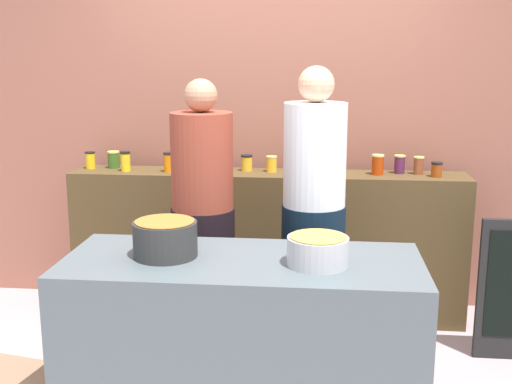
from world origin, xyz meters
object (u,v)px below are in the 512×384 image
at_px(preserve_jar_5, 272,164).
at_px(cook_in_cap, 313,233).
at_px(preserve_jar_4, 247,163).
at_px(preserve_jar_10, 437,169).
at_px(preserve_jar_6, 312,164).
at_px(cooking_pot_left, 165,239).
at_px(preserve_jar_3, 169,162).
at_px(preserve_jar_7, 378,165).
at_px(preserve_jar_1, 114,160).
at_px(preserve_jar_2, 125,161).
at_px(cook_with_tongs, 203,235).
at_px(preserve_jar_9, 419,165).
at_px(preserve_jar_0, 90,160).
at_px(cooking_pot_center, 318,251).
at_px(preserve_jar_8, 400,164).

xyz_separation_m(preserve_jar_5, cook_in_cap, (0.30, -0.70, -0.28)).
relative_size(preserve_jar_4, preserve_jar_10, 1.14).
relative_size(preserve_jar_6, cooking_pot_left, 0.41).
relative_size(preserve_jar_3, preserve_jar_6, 1.08).
relative_size(preserve_jar_4, cooking_pot_left, 0.36).
distance_m(preserve_jar_7, cooking_pot_left, 1.79).
bearing_deg(preserve_jar_1, preserve_jar_2, -42.49).
xyz_separation_m(preserve_jar_4, cook_with_tongs, (-0.18, -0.70, -0.32)).
bearing_deg(cook_with_tongs, preserve_jar_3, 119.85).
xyz_separation_m(preserve_jar_3, cooking_pot_left, (0.30, -1.35, -0.14)).
bearing_deg(preserve_jar_2, preserve_jar_4, 6.31).
xyz_separation_m(preserve_jar_3, preserve_jar_9, (1.69, 0.09, -0.01)).
xyz_separation_m(preserve_jar_2, cook_in_cap, (1.30, -0.63, -0.30)).
distance_m(preserve_jar_0, cooking_pot_left, 1.68).
bearing_deg(cooking_pot_center, preserve_jar_1, 133.73).
xyz_separation_m(preserve_jar_0, cook_with_tongs, (0.93, -0.68, -0.33)).
distance_m(preserve_jar_5, cooking_pot_center, 1.53).
bearing_deg(preserve_jar_4, preserve_jar_0, -179.05).
xyz_separation_m(preserve_jar_4, preserve_jar_6, (0.45, -0.04, 0.01)).
distance_m(preserve_jar_2, preserve_jar_6, 1.28).
bearing_deg(preserve_jar_0, preserve_jar_9, 0.24).
relative_size(preserve_jar_6, preserve_jar_9, 1.05).
xyz_separation_m(preserve_jar_3, preserve_jar_10, (1.79, 0.00, -0.02)).
distance_m(preserve_jar_4, cooking_pot_center, 1.59).
xyz_separation_m(preserve_jar_0, preserve_jar_9, (2.27, 0.01, 0.00)).
xyz_separation_m(preserve_jar_6, cooking_pot_center, (0.05, -1.46, -0.15)).
height_order(preserve_jar_0, preserve_jar_7, preserve_jar_7).
xyz_separation_m(preserve_jar_0, cook_in_cap, (1.58, -0.70, -0.29)).
xyz_separation_m(preserve_jar_4, preserve_jar_9, (1.16, -0.01, 0.00)).
relative_size(preserve_jar_1, cooking_pot_left, 0.39).
height_order(preserve_jar_7, cooking_pot_left, preserve_jar_7).
height_order(preserve_jar_10, cook_with_tongs, cook_with_tongs).
bearing_deg(preserve_jar_5, preserve_jar_1, 178.22).
bearing_deg(cooking_pot_center, preserve_jar_9, 66.08).
bearing_deg(preserve_jar_8, cooking_pot_left, -130.94).
relative_size(cooking_pot_left, cook_in_cap, 0.18).
bearing_deg(cook_in_cap, preserve_jar_4, 123.39).
bearing_deg(cook_in_cap, preserve_jar_3, 148.10).
bearing_deg(cook_with_tongs, preserve_jar_7, 31.15).
relative_size(preserve_jar_2, cook_with_tongs, 0.08).
bearing_deg(preserve_jar_2, preserve_jar_8, 3.18).
height_order(preserve_jar_1, cook_with_tongs, cook_with_tongs).
relative_size(preserve_jar_6, cooking_pot_center, 0.44).
bearing_deg(cook_in_cap, preserve_jar_2, 154.36).
bearing_deg(preserve_jar_0, cooking_pot_left, -58.23).
distance_m(preserve_jar_3, cook_in_cap, 1.21).
bearing_deg(preserve_jar_7, cook_in_cap, -121.90).
relative_size(preserve_jar_1, preserve_jar_2, 0.87).
relative_size(preserve_jar_3, cooking_pot_left, 0.44).
height_order(preserve_jar_1, preserve_jar_8, preserve_jar_8).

